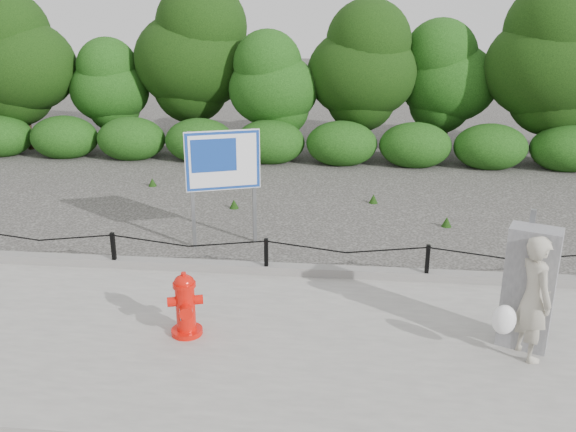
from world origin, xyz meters
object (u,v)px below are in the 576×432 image
Objects in this scene: pedestrian at (532,299)px; utility_cabinet at (529,288)px; advertising_sign at (223,166)px; fire_hydrant at (185,305)px.

pedestrian is 0.91× the size of utility_cabinet.
advertising_sign reaches higher than utility_cabinet.
utility_cabinet reaches higher than fire_hydrant.
pedestrian is at bearing -58.30° from advertising_sign.
utility_cabinet is 5.48m from advertising_sign.
pedestrian is 0.74× the size of advertising_sign.
pedestrian is 0.28m from utility_cabinet.
advertising_sign is (-0.19, 3.35, 0.99)m from fire_hydrant.
fire_hydrant is at bearing -155.62° from utility_cabinet.
advertising_sign is at bearing 76.21° from fire_hydrant.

